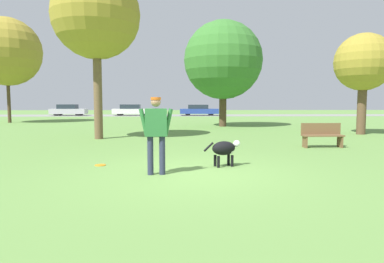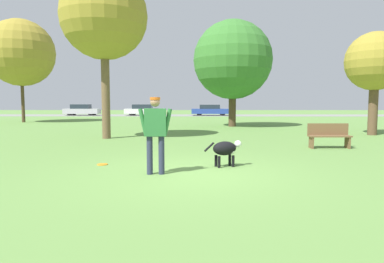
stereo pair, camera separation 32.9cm
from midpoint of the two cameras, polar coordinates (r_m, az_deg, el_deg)
The scene contains 13 objects.
ground_plane at distance 7.62m, azimuth 0.74°, elevation -6.99°, with size 120.00×120.00×0.00m, color #608C42.
far_road_strip at distance 40.48m, azimuth 0.61°, elevation 2.71°, with size 120.00×6.00×0.01m.
person at distance 7.41m, azimuth -4.87°, elevation 0.50°, with size 0.73×0.24×1.68m.
dog at distance 8.38m, azimuth 6.78°, elevation -2.93°, with size 0.96×0.52×0.63m.
frisbee at distance 8.88m, azimuth -13.69°, elevation -5.35°, with size 0.27×0.27×0.02m.
tree_near_left at distance 15.59m, azimuth -13.84°, elevation 18.12°, with size 3.67×3.67×7.04m.
tree_mid_center at distance 22.35m, azimuth 7.23°, elevation 11.73°, with size 5.00×5.00×6.75m.
tree_near_right at distance 18.63m, azimuth 28.67°, elevation 10.11°, with size 2.75×2.75×4.87m.
tree_far_left at distance 29.94m, azimuth -26.35°, elevation 11.66°, with size 5.10×5.10×7.90m.
parked_car_silver at distance 42.38m, azimuth -17.68°, elevation 3.43°, with size 4.07×1.80×1.30m.
parked_car_white at distance 40.62m, azimuth -7.88°, elevation 3.57°, with size 4.36×1.71×1.30m.
parked_car_blue at distance 40.15m, azimuth 3.34°, elevation 3.58°, with size 4.51×1.92×1.27m.
park_bench at distance 12.66m, azimuth 22.55°, elevation -0.53°, with size 1.40×0.42×0.84m.
Camera 2 is at (0.14, -7.45, 1.57)m, focal length 32.00 mm.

